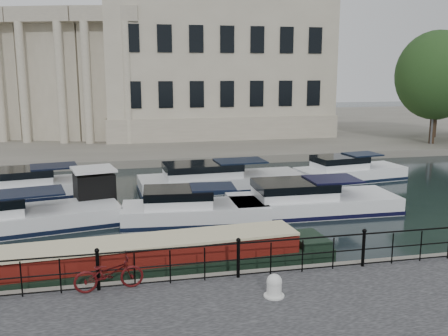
# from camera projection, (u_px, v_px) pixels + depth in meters

# --- Properties ---
(ground_plane) EXTENTS (160.00, 160.00, 0.00)m
(ground_plane) POSITION_uv_depth(u_px,v_px,m) (222.00, 266.00, 16.98)
(ground_plane) COLOR black
(ground_plane) RESTS_ON ground
(far_bank) EXTENTS (120.00, 42.00, 0.55)m
(far_bank) POSITION_uv_depth(u_px,v_px,m) (147.00, 128.00, 54.31)
(far_bank) COLOR #6B665B
(far_bank) RESTS_ON ground_plane
(railing) EXTENTS (24.14, 0.14, 1.22)m
(railing) POSITION_uv_depth(u_px,v_px,m) (238.00, 256.00, 14.59)
(railing) COLOR black
(railing) RESTS_ON near_quay
(civic_building) EXTENTS (53.55, 31.84, 16.85)m
(civic_building) POSITION_uv_depth(u_px,v_px,m) (138.00, 65.00, 48.67)
(civic_building) COLOR #ADA38C
(civic_building) RESTS_ON far_bank
(bicycle) EXTENTS (1.96, 0.85, 1.00)m
(bicycle) POSITION_uv_depth(u_px,v_px,m) (109.00, 273.00, 13.77)
(bicycle) COLOR #480C0E
(bicycle) RESTS_ON near_quay
(mooring_bollard) EXTENTS (0.56, 0.56, 0.63)m
(mooring_bollard) POSITION_uv_depth(u_px,v_px,m) (274.00, 286.00, 13.43)
(mooring_bollard) COLOR silver
(mooring_bollard) RESTS_ON near_quay
(narrowboat) EXTENTS (13.35, 2.68, 1.49)m
(narrowboat) POSITION_uv_depth(u_px,v_px,m) (139.00, 265.00, 16.14)
(narrowboat) COLOR black
(narrowboat) RESTS_ON ground_plane
(harbour_hut) EXTENTS (2.95, 2.62, 2.16)m
(harbour_hut) POSITION_uv_depth(u_px,v_px,m) (94.00, 192.00, 23.24)
(harbour_hut) COLOR #6B665B
(harbour_hut) RESTS_ON ground_plane
(cabin_cruisers) EXTENTS (27.21, 10.14, 1.99)m
(cabin_cruisers) POSITION_uv_depth(u_px,v_px,m) (179.00, 197.00, 24.73)
(cabin_cruisers) COLOR white
(cabin_cruisers) RESTS_ON ground_plane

